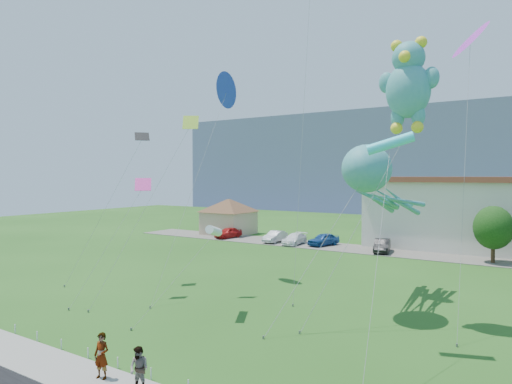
% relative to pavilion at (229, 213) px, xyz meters
% --- Properties ---
extents(ground, '(160.00, 160.00, 0.00)m').
position_rel_pavilion_xyz_m(ground, '(24.00, -38.00, -3.02)').
color(ground, '#224E16').
rests_on(ground, ground).
extents(parking_strip, '(70.00, 6.00, 0.06)m').
position_rel_pavilion_xyz_m(parking_strip, '(24.00, -3.00, -2.99)').
color(parking_strip, '#59544C').
rests_on(parking_strip, ground).
extents(hill_ridge, '(160.00, 50.00, 25.00)m').
position_rel_pavilion_xyz_m(hill_ridge, '(24.00, 82.00, 9.48)').
color(hill_ridge, slate).
rests_on(hill_ridge, ground).
extents(pavilion, '(9.20, 9.20, 5.00)m').
position_rel_pavilion_xyz_m(pavilion, '(0.00, 0.00, 0.00)').
color(pavilion, tan).
rests_on(pavilion, ground).
extents(rope_fence, '(26.05, 0.05, 0.50)m').
position_rel_pavilion_xyz_m(rope_fence, '(24.00, -39.30, -2.77)').
color(rope_fence, white).
rests_on(rope_fence, ground).
extents(tree_near, '(3.60, 3.60, 5.47)m').
position_rel_pavilion_xyz_m(tree_near, '(34.00, -4.00, 0.36)').
color(tree_near, '#3F2B19').
rests_on(tree_near, ground).
extents(pedestrian_left, '(0.75, 0.57, 1.85)m').
position_rel_pavilion_xyz_m(pedestrian_left, '(23.39, -40.44, -2.00)').
color(pedestrian_left, gray).
rests_on(pedestrian_left, sidewalk).
extents(pedestrian_right, '(0.89, 0.73, 1.68)m').
position_rel_pavilion_xyz_m(pedestrian_right, '(25.45, -40.35, -2.08)').
color(pedestrian_right, gray).
rests_on(pedestrian_right, sidewalk).
extents(parked_car_red, '(2.21, 4.32, 1.41)m').
position_rel_pavilion_xyz_m(parked_car_red, '(2.64, -3.71, -2.26)').
color(parked_car_red, '#B41716').
rests_on(parked_car_red, parking_strip).
extents(parked_car_silver, '(1.57, 4.24, 1.39)m').
position_rel_pavilion_xyz_m(parked_car_silver, '(9.82, -3.63, -2.27)').
color(parked_car_silver, '#ABABB2').
rests_on(parked_car_silver, parking_strip).
extents(parked_car_white, '(2.04, 4.53, 1.29)m').
position_rel_pavilion_xyz_m(parked_car_white, '(12.66, -3.85, -2.32)').
color(parked_car_white, white).
rests_on(parked_car_white, parking_strip).
extents(parked_car_blue, '(2.93, 4.60, 1.46)m').
position_rel_pavilion_xyz_m(parked_car_blue, '(16.04, -2.93, -2.23)').
color(parked_car_blue, navy).
rests_on(parked_car_blue, parking_strip).
extents(parked_car_black, '(2.44, 4.58, 1.43)m').
position_rel_pavilion_xyz_m(parked_car_black, '(23.31, -3.78, -2.25)').
color(parked_car_black, black).
rests_on(parked_car_black, parking_strip).
extents(octopus_kite, '(4.44, 14.47, 10.14)m').
position_rel_pavilion_xyz_m(octopus_kite, '(29.33, -24.57, 4.84)').
color(octopus_kite, teal).
rests_on(octopus_kite, ground).
extents(teddy_bear_kite, '(5.80, 6.34, 15.99)m').
position_rel_pavilion_xyz_m(teddy_bear_kite, '(31.65, -25.99, 10.46)').
color(teddy_bear_kite, teal).
rests_on(teddy_bear_kite, ground).
extents(small_kite_cyan, '(1.60, 8.80, 10.26)m').
position_rel_pavilion_xyz_m(small_kite_cyan, '(32.03, -30.60, 6.71)').
color(small_kite_cyan, '#38EBFD').
rests_on(small_kite_cyan, ground).
extents(small_kite_purple, '(1.80, 9.00, 17.61)m').
position_rel_pavilion_xyz_m(small_kite_purple, '(34.05, -20.63, 13.49)').
color(small_kite_purple, purple).
rests_on(small_kite_purple, ground).
extents(small_kite_yellow, '(2.76, 7.80, 12.49)m').
position_rel_pavilion_xyz_m(small_kite_yellow, '(16.85, -28.59, 7.57)').
color(small_kite_yellow, '#AEDE34').
rests_on(small_kite_yellow, ground).
extents(small_kite_pink, '(1.73, 5.92, 8.13)m').
position_rel_pavilion_xyz_m(small_kite_pink, '(14.62, -30.51, 3.93)').
color(small_kite_pink, '#F937A5').
rests_on(small_kite_pink, ground).
extents(small_kite_white, '(2.21, 5.93, 5.44)m').
position_rel_pavilion_xyz_m(small_kite_white, '(21.66, -30.95, 1.94)').
color(small_kite_white, white).
rests_on(small_kite_white, ground).
extents(small_kite_black, '(4.08, 5.36, 11.81)m').
position_rel_pavilion_xyz_m(small_kite_black, '(11.18, -27.65, 7.04)').
color(small_kite_black, black).
rests_on(small_kite_black, ground).
extents(small_kite_blue, '(2.44, 10.73, 15.94)m').
position_rel_pavilion_xyz_m(small_kite_blue, '(16.18, -22.46, 11.87)').
color(small_kite_blue, blue).
rests_on(small_kite_blue, ground).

